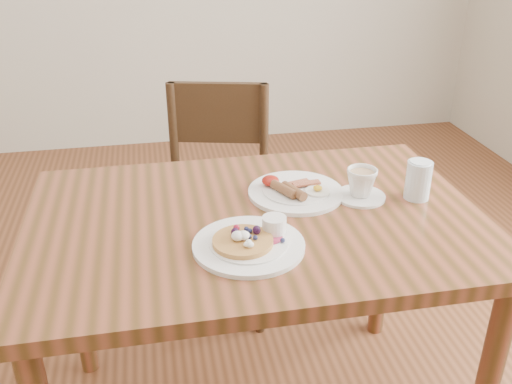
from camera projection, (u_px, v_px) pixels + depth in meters
dining_table at (256, 247)px, 1.55m from camera, size 1.20×0.80×0.75m
chair_far at (217, 189)px, 2.22m from camera, size 0.51×0.51×0.88m
pancake_plate at (250, 242)px, 1.36m from camera, size 0.27×0.27×0.06m
breakfast_plate at (294, 191)px, 1.61m from camera, size 0.27×0.27×0.04m
teacup_saucer at (361, 185)px, 1.58m from camera, size 0.14×0.14×0.09m
water_glass at (418, 180)px, 1.57m from camera, size 0.07×0.07×0.11m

